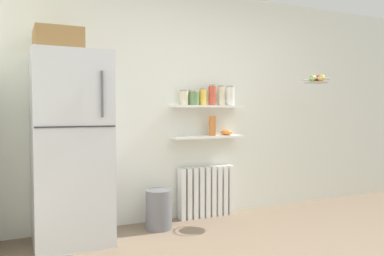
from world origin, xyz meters
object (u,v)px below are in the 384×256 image
(refrigerator, at_px, (71,144))
(storage_jar_5, at_px, (230,96))
(storage_jar_3, at_px, (212,95))
(vase, at_px, (212,126))
(radiator, at_px, (206,192))
(storage_jar_0, at_px, (184,98))
(storage_jar_2, at_px, (203,97))
(shelf_bowl, at_px, (226,132))
(trash_bin, at_px, (159,209))
(hanging_fruit_basket, at_px, (316,79))
(storage_jar_4, at_px, (221,96))
(storage_jar_1, at_px, (194,98))

(refrigerator, xyz_separation_m, storage_jar_5, (1.84, 0.21, 0.48))
(storage_jar_3, height_order, vase, storage_jar_3)
(radiator, height_order, storage_jar_0, storage_jar_0)
(storage_jar_2, height_order, shelf_bowl, storage_jar_2)
(shelf_bowl, bearing_deg, trash_bin, -169.20)
(storage_jar_3, bearing_deg, shelf_bowl, 0.00)
(radiator, bearing_deg, storage_jar_5, -5.78)
(storage_jar_0, distance_m, hanging_fruit_basket, 1.57)
(storage_jar_4, distance_m, hanging_fruit_basket, 1.12)
(storage_jar_1, xyz_separation_m, storage_jar_3, (0.24, -0.00, 0.04))
(storage_jar_0, bearing_deg, vase, 0.00)
(storage_jar_3, xyz_separation_m, vase, (0.00, 0.00, -0.35))
(radiator, xyz_separation_m, vase, (0.06, -0.03, 0.77))
(refrigerator, height_order, radiator, refrigerator)
(storage_jar_0, height_order, storage_jar_4, storage_jar_4)
(refrigerator, height_order, shelf_bowl, refrigerator)
(radiator, height_order, hanging_fruit_basket, hanging_fruit_basket)
(radiator, relative_size, storage_jar_4, 2.91)
(storage_jar_3, bearing_deg, storage_jar_5, 0.00)
(trash_bin, bearing_deg, shelf_bowl, 10.80)
(radiator, bearing_deg, refrigerator, -170.99)
(refrigerator, relative_size, storage_jar_5, 8.50)
(refrigerator, distance_m, radiator, 1.69)
(storage_jar_4, bearing_deg, storage_jar_1, 180.00)
(storage_jar_1, distance_m, hanging_fruit_basket, 1.45)
(storage_jar_1, bearing_deg, shelf_bowl, -0.00)
(storage_jar_0, bearing_deg, storage_jar_3, -0.00)
(storage_jar_3, xyz_separation_m, shelf_bowl, (0.19, 0.00, -0.43))
(storage_jar_2, relative_size, storage_jar_5, 0.85)
(storage_jar_0, xyz_separation_m, shelf_bowl, (0.55, 0.00, -0.40))
(storage_jar_2, xyz_separation_m, storage_jar_3, (0.12, 0.00, 0.02))
(hanging_fruit_basket, bearing_deg, vase, 157.68)
(hanging_fruit_basket, bearing_deg, storage_jar_3, 157.73)
(trash_bin, bearing_deg, storage_jar_3, 13.56)
(storage_jar_2, xyz_separation_m, hanging_fruit_basket, (1.24, -0.46, 0.21))
(storage_jar_1, relative_size, vase, 0.73)
(radiator, distance_m, hanging_fruit_basket, 1.83)
(storage_jar_1, height_order, storage_jar_5, storage_jar_5)
(radiator, height_order, trash_bin, radiator)
(storage_jar_5, bearing_deg, refrigerator, -173.34)
(shelf_bowl, bearing_deg, storage_jar_3, -180.00)
(hanging_fruit_basket, bearing_deg, storage_jar_0, 162.71)
(radiator, xyz_separation_m, storage_jar_1, (-0.18, -0.03, 1.08))
(radiator, relative_size, vase, 2.99)
(refrigerator, xyz_separation_m, radiator, (1.54, 0.24, -0.63))
(storage_jar_4, height_order, trash_bin, storage_jar_4)
(storage_jar_1, bearing_deg, storage_jar_3, -0.00)
(storage_jar_0, bearing_deg, radiator, 5.78)
(storage_jar_5, bearing_deg, vase, 180.00)
(radiator, height_order, shelf_bowl, shelf_bowl)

